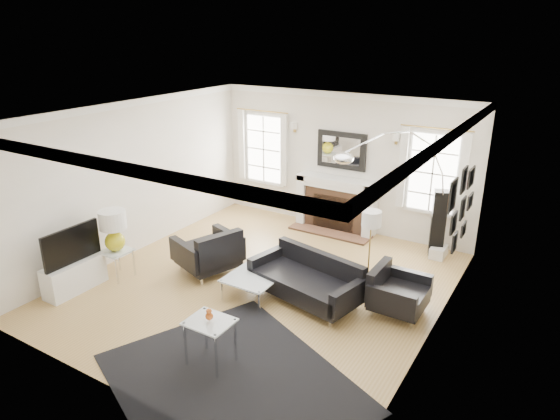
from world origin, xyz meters
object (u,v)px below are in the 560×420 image
Objects in this scene: armchair_right at (396,293)px; arc_floor_lamp at (395,191)px; sofa at (308,280)px; fireplace at (336,205)px; armchair_left at (210,253)px; coffee_table at (253,278)px; gourd_lamp at (113,228)px.

arc_floor_lamp is at bearing 112.04° from armchair_right.
sofa is 2.29m from arc_floor_lamp.
fireplace reaches higher than sofa.
armchair_right is (3.13, 0.43, -0.06)m from armchair_left.
armchair_left reaches higher than armchair_right.
coffee_table is at bearing -15.04° from armchair_left.
fireplace is at bearing 60.11° from gourd_lamp.
arc_floor_lamp is (1.39, 2.35, 1.01)m from coffee_table.
coffee_table is (-2.05, -0.72, -0.00)m from armchair_right.
arc_floor_lamp is at bearing 39.16° from gourd_lamp.
sofa is at bearing -107.77° from arc_floor_lamp.
fireplace reaches higher than coffee_table.
coffee_table is at bearing -120.56° from arc_floor_lamp.
armchair_left is (-1.84, -0.10, 0.06)m from sofa.
sofa is 3.28m from gourd_lamp.
sofa is at bearing 3.26° from armchair_left.
coffee_table is (0.10, -3.18, -0.23)m from fireplace.
coffee_table is at bearing -160.58° from armchair_right.
arc_floor_lamp reaches higher than sofa.
armchair_left is 0.50× the size of arc_floor_lamp.
coffee_table is (1.08, -0.29, -0.06)m from armchair_left.
armchair_left reaches higher than sofa.
gourd_lamp reaches higher than sofa.
sofa is 2.23× the size of armchair_right.
sofa is 2.45× the size of coffee_table.
fireplace is 3.19m from coffee_table.
sofa is at bearing 18.90° from gourd_lamp.
armchair_left is 3.16m from armchair_right.
fireplace is at bearing 91.74° from coffee_table.
armchair_left reaches higher than coffee_table.
armchair_right is at bearing 14.24° from sofa.
armchair_right reaches higher than coffee_table.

